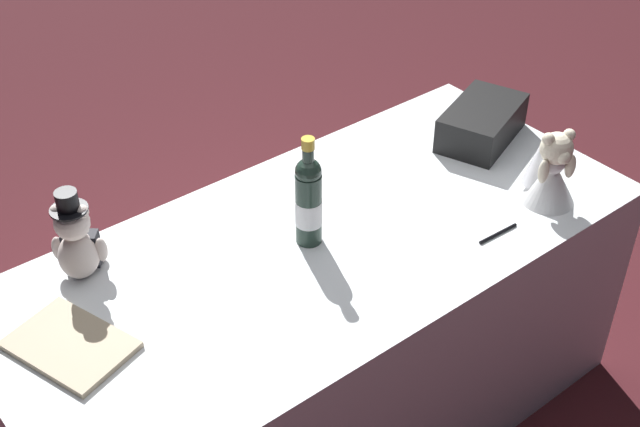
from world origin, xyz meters
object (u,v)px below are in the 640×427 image
(champagne_bottle, at_px, (309,200))
(signing_pen, at_px, (499,233))
(teddy_bear_bride, at_px, (549,168))
(gift_case_black, at_px, (482,123))
(guestbook, at_px, (70,345))
(teddy_bear_groom, at_px, (77,241))

(champagne_bottle, relative_size, signing_pen, 2.25)
(teddy_bear_bride, distance_m, champagne_bottle, 0.75)
(teddy_bear_bride, relative_size, gift_case_black, 0.65)
(champagne_bottle, bearing_deg, signing_pen, 144.26)
(champagne_bottle, distance_m, signing_pen, 0.57)
(champagne_bottle, bearing_deg, teddy_bear_bride, 157.75)
(teddy_bear_bride, height_order, champagne_bottle, champagne_bottle)
(teddy_bear_bride, xyz_separation_m, guestbook, (1.41, -0.32, -0.10))
(teddy_bear_groom, xyz_separation_m, gift_case_black, (-1.35, 0.20, -0.05))
(teddy_bear_groom, bearing_deg, gift_case_black, 171.72)
(champagne_bottle, height_order, gift_case_black, champagne_bottle)
(signing_pen, relative_size, gift_case_black, 0.40)
(teddy_bear_groom, bearing_deg, guestbook, 57.41)
(champagne_bottle, bearing_deg, guestbook, -2.65)
(champagne_bottle, xyz_separation_m, signing_pen, (-0.45, 0.32, -0.14))
(guestbook, bearing_deg, teddy_bear_bride, 149.58)
(teddy_bear_groom, height_order, gift_case_black, teddy_bear_groom)
(teddy_bear_bride, bearing_deg, guestbook, -12.63)
(gift_case_black, xyz_separation_m, guestbook, (1.50, 0.04, -0.05))
(champagne_bottle, relative_size, gift_case_black, 0.90)
(gift_case_black, bearing_deg, signing_pen, 49.01)
(signing_pen, xyz_separation_m, gift_case_black, (-0.34, -0.39, 0.06))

